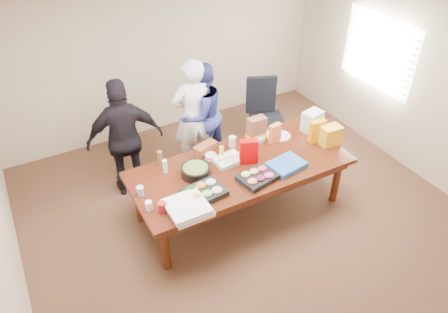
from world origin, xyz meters
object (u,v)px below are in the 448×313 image
person_right (201,115)px  person_center (193,116)px  salad_bowl (196,171)px  sheet_cake (228,160)px  conference_table (240,188)px  office_chair (267,117)px

person_right → person_center: bearing=4.0°
person_right → salad_bowl: (-0.66, -1.19, 0.01)m
person_right → sheet_cake: size_ratio=4.50×
conference_table → salad_bowl: (-0.58, 0.11, 0.43)m
office_chair → salad_bowl: 1.99m
conference_table → office_chair: size_ratio=2.51×
person_right → salad_bowl: bearing=40.3°
person_center → person_right: person_center is taller
conference_table → salad_bowl: bearing=169.7°
person_right → sheet_cake: 1.17m
office_chair → person_center: (-1.21, 0.12, 0.31)m
sheet_cake → salad_bowl: size_ratio=0.97×
salad_bowl → conference_table: bearing=-10.3°
conference_table → salad_bowl: size_ratio=7.68×
conference_table → person_center: person_center is taller
office_chair → sheet_cake: office_chair is taller
conference_table → person_right: bearing=86.5°
conference_table → office_chair: 1.58m
person_right → office_chair: bearing=148.4°
salad_bowl → person_center: bearing=66.1°
conference_table → person_right: size_ratio=1.75×
office_chair → person_center: person_center is taller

